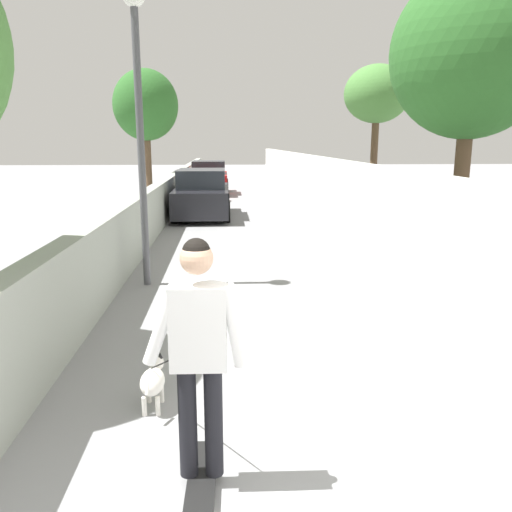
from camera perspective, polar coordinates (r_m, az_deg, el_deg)
name	(u,v)px	position (r m, az deg, el deg)	size (l,w,h in m)	color
ground_plane	(245,219)	(16.38, -1.23, 4.21)	(80.00, 80.00, 0.00)	gray
wall_left	(156,208)	(14.43, -11.08, 5.33)	(48.00, 0.30, 1.25)	#999E93
fence_right	(337,194)	(14.61, 9.10, 6.83)	(48.00, 0.30, 1.93)	silver
tree_right_near	(472,55)	(10.83, 23.02, 20.01)	(2.98, 2.98, 5.54)	brown
tree_left_mid	(146,106)	(21.47, -12.24, 16.12)	(2.56, 2.56, 5.22)	brown
tree_right_far	(377,96)	(15.88, 13.38, 17.06)	(1.91, 1.91, 4.60)	brown
lamp_post	(138,89)	(8.72, -13.06, 17.76)	(0.36, 0.36, 4.78)	#4C4C51
skateboard	(202,475)	(3.99, -6.05, -23.20)	(0.80, 0.22, 0.08)	black
person_skateboarder	(199,342)	(3.49, -6.44, -9.49)	(0.23, 0.71, 1.71)	black
dog	(153,379)	(4.89, -11.44, -13.39)	(1.42, 0.62, 1.06)	white
car_near	(202,195)	(16.80, -6.06, 6.81)	(4.13, 1.80, 1.54)	black
car_far	(209,179)	(24.41, -5.27, 8.62)	(3.82, 1.80, 1.54)	#B71414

